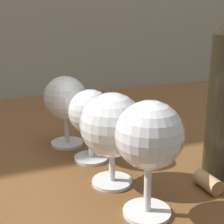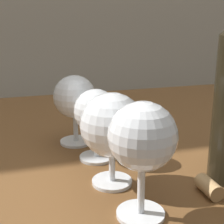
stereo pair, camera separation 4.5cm
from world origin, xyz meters
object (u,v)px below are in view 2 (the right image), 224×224
at_px(wine_glass_rose, 112,127).
at_px(wine_glass_empty, 75,98).
at_px(wine_glass_port, 96,113).
at_px(cork, 209,187).
at_px(wine_glass_merlot, 143,138).

bearing_deg(wine_glass_rose, wine_glass_empty, 97.30).
height_order(wine_glass_port, cork, wine_glass_port).
bearing_deg(wine_glass_rose, cork, -29.80).
xyz_separation_m(wine_glass_rose, wine_glass_empty, (-0.02, 0.17, 0.00)).
distance_m(wine_glass_port, cork, 0.21).
height_order(wine_glass_merlot, wine_glass_empty, wine_glass_merlot).
distance_m(wine_glass_merlot, wine_glass_rose, 0.09).
bearing_deg(wine_glass_merlot, wine_glass_port, 93.88).
bearing_deg(cork, wine_glass_empty, 120.43).
height_order(wine_glass_merlot, wine_glass_port, wine_glass_merlot).
relative_size(wine_glass_rose, cork, 3.19).
distance_m(wine_glass_rose, wine_glass_empty, 0.17).
distance_m(wine_glass_merlot, wine_glass_port, 0.18).
relative_size(wine_glass_merlot, wine_glass_empty, 1.10).
height_order(wine_glass_empty, cork, wine_glass_empty).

